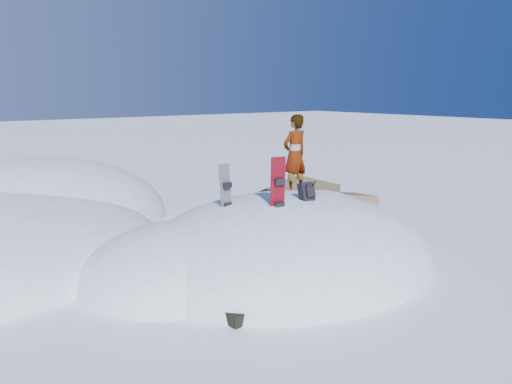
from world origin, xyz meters
TOP-DOWN VIEW (x-y plane):
  - ground at (0.00, 0.00)m, footprint 120.00×120.00m
  - snow_mound at (-0.17, 0.24)m, footprint 8.00×6.00m
  - rock_outcrop at (3.72, 3.01)m, footprint 4.68×4.41m
  - snowboard_red at (-0.59, -0.45)m, footprint 0.33×0.25m
  - snowboard_dark at (-1.21, 0.48)m, footprint 0.29×0.21m
  - backpack at (0.20, -0.46)m, footprint 0.33×0.39m
  - gear_pile at (-2.35, -1.66)m, footprint 0.98×0.74m
  - person at (1.13, 0.95)m, footprint 0.73×0.50m

SIDE VIEW (x-z plane):
  - ground at x=0.00m, z-range 0.00..0.00m
  - snow_mound at x=-0.17m, z-range -1.50..1.50m
  - rock_outcrop at x=3.72m, z-range -0.82..0.85m
  - gear_pile at x=-2.35m, z-range 0.00..0.26m
  - snowboard_dark at x=-1.21m, z-range 0.83..2.27m
  - backpack at x=0.20m, z-range 1.41..1.88m
  - snowboard_red at x=-0.59m, z-range 0.82..2.48m
  - person at x=1.13m, z-range 1.26..3.20m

